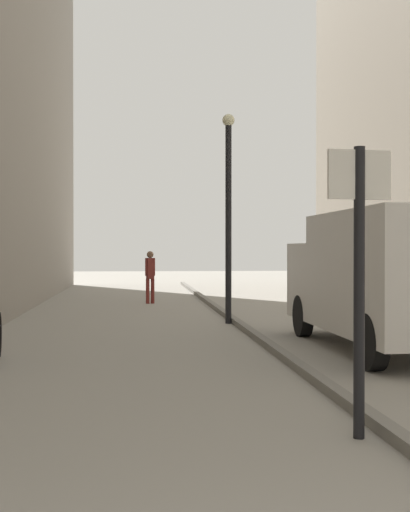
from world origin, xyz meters
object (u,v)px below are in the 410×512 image
object	(u,v)px
pedestrian_main_foreground	(150,273)
lamp_post	(228,204)
street_sign_post	(359,265)
delivery_van	(385,276)

from	to	relation	value
pedestrian_main_foreground	lamp_post	distance (m)	6.43
pedestrian_main_foreground	street_sign_post	bearing A→B (deg)	-102.29
street_sign_post	lamp_post	bearing A→B (deg)	-98.10
delivery_van	lamp_post	xyz separation A→B (m)	(-2.03, 4.38, 1.49)
pedestrian_main_foreground	delivery_van	distance (m)	10.97
pedestrian_main_foreground	lamp_post	world-z (taller)	lamp_post
pedestrian_main_foreground	street_sign_post	size ratio (longest dim) A/B	0.63
delivery_van	street_sign_post	distance (m)	5.58
pedestrian_main_foreground	lamp_post	bearing A→B (deg)	-92.45
delivery_van	street_sign_post	world-z (taller)	street_sign_post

